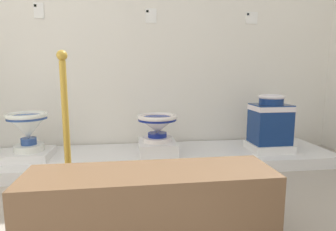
% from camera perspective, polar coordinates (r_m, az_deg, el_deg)
% --- Properties ---
extents(wall_back, '(4.40, 0.06, 3.21)m').
position_cam_1_polar(wall_back, '(3.19, -3.45, 21.72)').
color(wall_back, white).
rests_on(wall_back, ground_plane).
extents(display_platform, '(3.49, 0.81, 0.11)m').
position_cam_1_polar(display_platform, '(2.79, -2.41, -8.64)').
color(display_platform, white).
rests_on(display_platform, ground_plane).
extents(plinth_block_squat_floral, '(0.38, 0.37, 0.07)m').
position_cam_1_polar(plinth_block_squat_floral, '(2.88, -26.37, -7.15)').
color(plinth_block_squat_floral, white).
rests_on(plinth_block_squat_floral, display_platform).
extents(antique_toilet_squat_floral, '(0.36, 0.36, 0.35)m').
position_cam_1_polar(antique_toilet_squat_floral, '(2.82, -26.73, -2.05)').
color(antique_toilet_squat_floral, white).
rests_on(antique_toilet_squat_floral, plinth_block_squat_floral).
extents(plinth_block_tall_cobalt, '(0.36, 0.40, 0.12)m').
position_cam_1_polar(plinth_block_tall_cobalt, '(2.74, -2.18, -6.48)').
color(plinth_block_tall_cobalt, white).
rests_on(plinth_block_tall_cobalt, display_platform).
extents(antique_toilet_tall_cobalt, '(0.39, 0.39, 0.26)m').
position_cam_1_polar(antique_toilet_tall_cobalt, '(2.69, -2.21, -1.83)').
color(antique_toilet_tall_cobalt, white).
rests_on(antique_toilet_tall_cobalt, plinth_block_tall_cobalt).
extents(plinth_block_pale_glazed, '(0.40, 0.34, 0.08)m').
position_cam_1_polar(plinth_block_pale_glazed, '(3.01, 19.85, -6.01)').
color(plinth_block_pale_glazed, white).
rests_on(plinth_block_pale_glazed, display_platform).
extents(antique_toilet_pale_glazed, '(0.36, 0.29, 0.49)m').
position_cam_1_polar(antique_toilet_pale_glazed, '(2.96, 20.13, -0.71)').
color(antique_toilet_pale_glazed, navy).
rests_on(antique_toilet_pale_glazed, plinth_block_pale_glazed).
extents(info_placard_first, '(0.10, 0.01, 0.15)m').
position_cam_1_polar(info_placard_first, '(3.25, -24.89, 18.90)').
color(info_placard_first, white).
extents(info_placard_second, '(0.12, 0.01, 0.15)m').
position_cam_1_polar(info_placard_second, '(3.13, -3.50, 19.68)').
color(info_placard_second, white).
extents(info_placard_third, '(0.13, 0.01, 0.12)m').
position_cam_1_polar(info_placard_third, '(3.41, 16.68, 18.57)').
color(info_placard_third, white).
extents(stanchion_post_near_left, '(0.26, 0.26, 1.02)m').
position_cam_1_polar(stanchion_post_near_left, '(1.91, -19.69, -9.78)').
color(stanchion_post_near_left, gold).
rests_on(stanchion_post_near_left, ground_plane).
extents(museum_bench, '(1.25, 0.36, 0.40)m').
position_cam_1_polar(museum_bench, '(1.52, -3.40, -18.30)').
color(museum_bench, brown).
rests_on(museum_bench, ground_plane).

